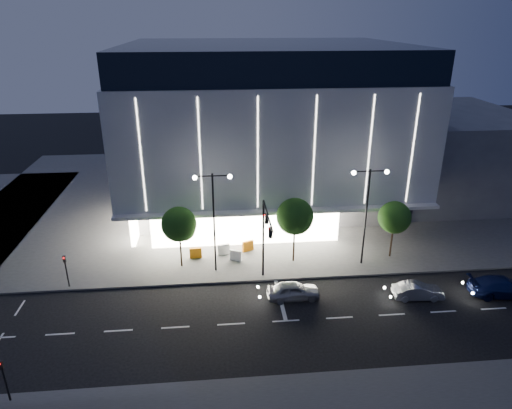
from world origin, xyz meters
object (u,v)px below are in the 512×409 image
object	(u,v)px
barrier_b	(236,255)
barrier_a	(196,253)
tree_mid	(295,218)
barrier_c	(248,246)
ped_signal_far	(66,268)
tree_left	(179,226)
traffic_mast	(265,231)
street_lamp_east	(367,203)
car_second	(418,291)
street_lamp_west	(214,209)
tree_right	(394,219)
car_third	(503,287)
barrier_d	(224,249)
ped_signal_near	(4,376)
car_lead	(293,291)

from	to	relation	value
barrier_b	barrier_a	bearing A→B (deg)	-167.83
tree_mid	barrier_c	distance (m)	5.86
ped_signal_far	tree_left	distance (m)	9.61
traffic_mast	barrier_c	world-z (taller)	traffic_mast
tree_left	barrier_c	bearing A→B (deg)	20.27
street_lamp_east	barrier_c	world-z (taller)	street_lamp_east
car_second	barrier_b	world-z (taller)	car_second
street_lamp_west	ped_signal_far	bearing A→B (deg)	-172.87
ped_signal_far	tree_left	bearing A→B (deg)	15.61
tree_right	car_third	world-z (taller)	tree_right
street_lamp_east	tree_left	xyz separation A→B (m)	(-15.97, 1.02, -1.92)
street_lamp_east	tree_mid	world-z (taller)	street_lamp_east
barrier_d	tree_right	bearing A→B (deg)	-18.53
traffic_mast	car_second	xyz separation A→B (m)	(11.76, -2.91, -4.39)
barrier_b	street_lamp_west	bearing A→B (deg)	-115.28
street_lamp_west	barrier_b	xyz separation A→B (m)	(1.82, 1.55, -5.31)
tree_right	street_lamp_west	bearing A→B (deg)	-176.36
traffic_mast	barrier_a	world-z (taller)	traffic_mast
traffic_mast	car_second	bearing A→B (deg)	-13.92
ped_signal_far	tree_right	bearing A→B (deg)	5.14
traffic_mast	ped_signal_far	size ratio (longest dim) A/B	2.36
street_lamp_east	barrier_b	bearing A→B (deg)	172.11
tree_left	barrier_a	size ratio (longest dim) A/B	5.20
tree_right	traffic_mast	bearing A→B (deg)	-162.98
street_lamp_west	tree_mid	size ratio (longest dim) A/B	1.46
ped_signal_near	car_lead	world-z (taller)	ped_signal_near
car_second	barrier_a	distance (m)	19.25
traffic_mast	barrier_d	world-z (taller)	traffic_mast
ped_signal_near	tree_mid	size ratio (longest dim) A/B	0.49
barrier_c	ped_signal_near	bearing A→B (deg)	-154.34
tree_right	ped_signal_far	bearing A→B (deg)	-174.86
barrier_d	tree_mid	bearing A→B (deg)	-27.71
street_lamp_east	car_second	size ratio (longest dim) A/B	2.31
car_lead	barrier_b	xyz separation A→B (m)	(-4.18, 6.24, -0.06)
street_lamp_east	car_lead	distance (m)	9.93
barrier_b	car_second	bearing A→B (deg)	-2.72
tree_mid	car_third	xyz separation A→B (m)	(15.61, -6.79, -3.57)
car_lead	car_third	world-z (taller)	car_third
street_lamp_west	barrier_b	bearing A→B (deg)	40.36
street_lamp_east	barrier_a	xyz separation A→B (m)	(-14.80, 2.33, -5.31)
barrier_d	barrier_b	bearing A→B (deg)	-61.30
car_lead	car_third	bearing A→B (deg)	-95.23
traffic_mast	tree_mid	bearing A→B (deg)	50.58
barrier_a	barrier_d	distance (m)	2.59
traffic_mast	car_lead	world-z (taller)	traffic_mast
tree_right	barrier_c	bearing A→B (deg)	170.26
traffic_mast	ped_signal_far	xyz separation A→B (m)	(-16.00, 1.16, -3.14)
traffic_mast	barrier_c	bearing A→B (deg)	99.08
tree_right	barrier_a	size ratio (longest dim) A/B	5.01
street_lamp_west	tree_left	world-z (taller)	street_lamp_west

